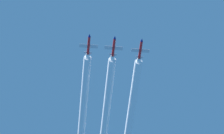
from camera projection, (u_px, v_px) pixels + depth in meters
jet_far_left at (140, 49)px, 331.82m from camera, size 8.60×12.53×3.01m
jet_inner_left at (114, 46)px, 330.91m from camera, size 8.60×12.53×3.01m
jet_center at (89, 45)px, 330.41m from camera, size 8.60×12.53×3.01m
smoke_trail_far_left at (133, 100)px, 354.08m from camera, size 3.72×55.10×3.72m
smoke_trail_inner_left at (107, 104)px, 356.17m from camera, size 3.72×64.09×3.72m
smoke_trail_center at (84, 98)px, 353.90m from camera, size 3.72×58.80×3.72m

